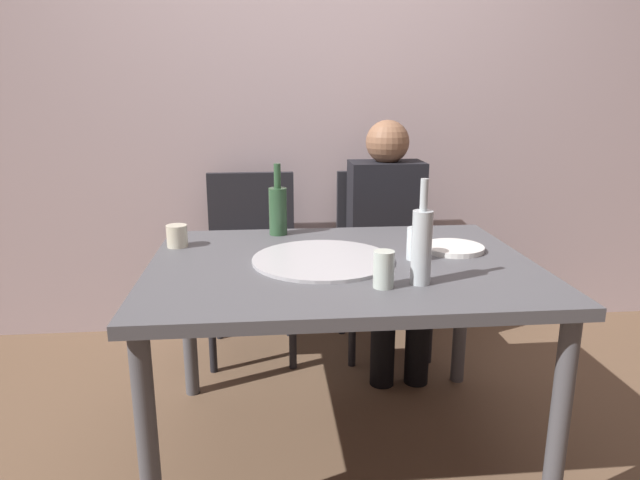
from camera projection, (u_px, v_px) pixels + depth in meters
ground_plane at (340, 444)px, 2.15m from camera, size 8.00×8.00×0.00m
back_wall at (313, 91)px, 2.98m from camera, size 6.00×0.10×2.60m
dining_table at (342, 283)px, 1.98m from camera, size 1.33×1.00×0.73m
pizza_tray at (323, 260)px, 1.97m from camera, size 0.49×0.49×0.01m
wine_bottle at (278, 209)px, 2.31m from camera, size 0.07×0.07×0.29m
beer_bottle at (422, 245)px, 1.71m from camera, size 0.06×0.06×0.33m
tumbler_near at (417, 244)px, 1.98m from camera, size 0.07×0.07×0.11m
tumbler_far at (177, 236)px, 2.14m from camera, size 0.08×0.08×0.08m
wine_glass at (384, 269)px, 1.69m from camera, size 0.06×0.06×0.11m
plate_stack at (453, 248)px, 2.10m from camera, size 0.22×0.22×0.02m
chair_left at (252, 252)px, 2.85m from camera, size 0.44×0.44×0.90m
chair_right at (382, 249)px, 2.91m from camera, size 0.44×0.44×0.90m
guest_in_sweater at (389, 232)px, 2.74m from camera, size 0.36×0.56×1.17m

